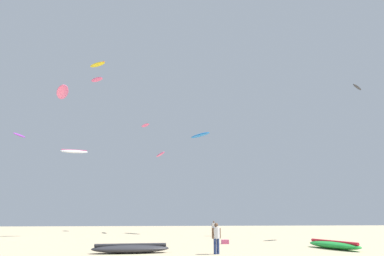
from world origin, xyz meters
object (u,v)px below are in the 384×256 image
Objects in this scene: kite_aloft_2 at (357,87)px; kite_aloft_4 at (63,92)px; person_foreground at (216,236)px; person_midground at (214,227)px; kite_aloft_9 at (19,135)px; cooler_box at (225,242)px; kite_grounded_mid at (334,245)px; kite_aloft_8 at (200,135)px; kite_aloft_3 at (160,154)px; kite_aloft_1 at (145,125)px; kite_aloft_6 at (74,151)px; kite_grounded_near at (131,248)px; kite_aloft_0 at (98,64)px; kite_aloft_7 at (97,79)px.

kite_aloft_2 is 0.50× the size of kite_aloft_4.
person_foreground is 1.11× the size of person_midground.
cooler_box is at bearing -35.90° from kite_aloft_9.
kite_grounded_mid is at bearing -37.70° from cooler_box.
kite_aloft_3 is at bearing 160.39° from kite_aloft_8.
kite_aloft_3 is at bearing -69.55° from kite_aloft_1.
kite_aloft_3 reaches higher than person_midground.
kite_aloft_2 is at bearing -16.24° from kite_aloft_6.
person_midground is at bearing -84.05° from kite_aloft_8.
kite_aloft_2 is at bearing 46.27° from kite_grounded_mid.
person_midground is 0.80× the size of kite_aloft_2.
kite_aloft_2 reaches higher than kite_grounded_near.
kite_aloft_9 is at bearing 121.03° from kite_aloft_4.
kite_aloft_9 reaches higher than cooler_box.
kite_aloft_9 reaches higher than kite_grounded_near.
person_midground is 20.86m from kite_aloft_2.
kite_aloft_3 is at bearing 142.84° from kite_aloft_2.
person_midground is 10.73m from cooler_box.
kite_aloft_0 reaches higher than kite_aloft_2.
kite_aloft_7 reaches higher than kite_aloft_9.
person_foreground is at bearing -80.47° from kite_aloft_1.
kite_aloft_1 is 24.35m from kite_aloft_4.
kite_aloft_2 reaches higher than cooler_box.
person_foreground is 26.87m from kite_aloft_8.
person_foreground is 35.99m from kite_aloft_1.
kite_aloft_0 is 18.20m from kite_aloft_6.
kite_aloft_0 is 0.76× the size of kite_aloft_4.
person_foreground is 24.36m from kite_aloft_2.
person_midground is 13.58m from kite_aloft_3.
kite_aloft_2 is 25.21m from kite_aloft_3.
person_midground is 26.22m from kite_aloft_9.
kite_aloft_1 is 0.79× the size of kite_aloft_3.
kite_aloft_2 is 31.33m from kite_aloft_6.
kite_aloft_7 is at bearing 89.06° from kite_aloft_4.
kite_aloft_1 is at bearing 76.26° from person_midground.
person_midground is 30.57m from kite_aloft_0.
person_foreground is 18.11m from person_midground.
kite_aloft_2 is (16.65, 11.12, 13.87)m from person_foreground.
kite_aloft_8 is (14.90, -5.66, -11.90)m from kite_aloft_0.
kite_grounded_near is at bearing -106.87° from kite_aloft_8.
kite_aloft_2 reaches higher than kite_aloft_6.
kite_aloft_7 reaches higher than kite_aloft_3.
kite_grounded_near reaches higher than cooler_box.
kite_grounded_mid is 28.85m from kite_aloft_6.
kite_aloft_1 is 30.71m from kite_aloft_2.
kite_aloft_1 reaches higher than kite_aloft_6.
kite_aloft_1 reaches higher than cooler_box.
kite_aloft_9 is at bearing 144.10° from cooler_box.
kite_grounded_mid is 1.20× the size of kite_aloft_8.
kite_aloft_3 is (2.37, -6.37, -5.56)m from kite_aloft_1.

